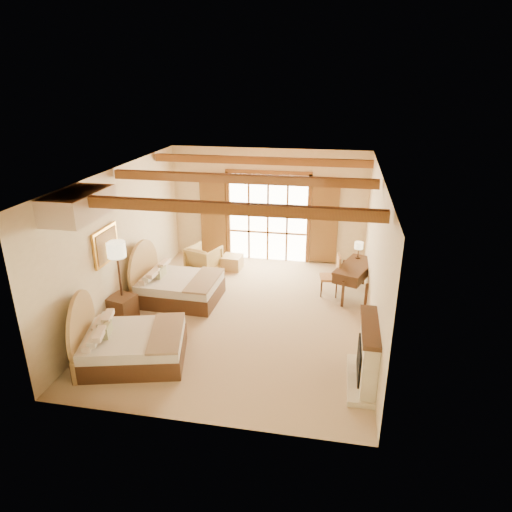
% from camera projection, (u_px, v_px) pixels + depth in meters
% --- Properties ---
extents(floor, '(7.00, 7.00, 0.00)m').
position_uv_depth(floor, '(243.00, 315.00, 10.24)').
color(floor, tan).
rests_on(floor, ground).
extents(wall_back, '(5.50, 0.00, 5.50)m').
position_uv_depth(wall_back, '(268.00, 206.00, 12.86)').
color(wall_back, beige).
rests_on(wall_back, ground).
extents(wall_left, '(0.00, 7.00, 7.00)m').
position_uv_depth(wall_left, '(121.00, 240.00, 10.13)').
color(wall_left, beige).
rests_on(wall_left, ground).
extents(wall_right, '(0.00, 7.00, 7.00)m').
position_uv_depth(wall_right, '(375.00, 257.00, 9.19)').
color(wall_right, beige).
rests_on(wall_right, ground).
extents(ceiling, '(7.00, 7.00, 0.00)m').
position_uv_depth(ceiling, '(241.00, 173.00, 9.07)').
color(ceiling, '#BC7242').
rests_on(ceiling, ground).
extents(ceiling_beams, '(5.39, 4.60, 0.18)m').
position_uv_depth(ceiling_beams, '(241.00, 179.00, 9.12)').
color(ceiling_beams, brown).
rests_on(ceiling_beams, ceiling).
extents(french_doors, '(3.95, 0.08, 2.60)m').
position_uv_depth(french_doors, '(268.00, 218.00, 12.93)').
color(french_doors, white).
rests_on(french_doors, ground).
extents(fireplace, '(0.46, 1.40, 1.16)m').
position_uv_depth(fireplace, '(367.00, 358.00, 7.78)').
color(fireplace, beige).
rests_on(fireplace, ground).
extents(painting, '(0.06, 0.95, 0.75)m').
position_uv_depth(painting, '(106.00, 245.00, 9.38)').
color(painting, gold).
rests_on(painting, wall_left).
extents(canopy_valance, '(0.70, 1.40, 0.45)m').
position_uv_depth(canopy_valance, '(78.00, 205.00, 7.75)').
color(canopy_valance, beige).
rests_on(canopy_valance, ceiling).
extents(bed_near, '(2.20, 1.83, 1.24)m').
position_uv_depth(bed_near, '(126.00, 342.00, 8.49)').
color(bed_near, '#4A301C').
rests_on(bed_near, floor).
extents(bed_far, '(1.92, 1.48, 1.24)m').
position_uv_depth(bed_far, '(174.00, 285.00, 10.83)').
color(bed_far, '#4A301C').
rests_on(bed_far, floor).
extents(nightstand, '(0.62, 0.62, 0.61)m').
position_uv_depth(nightstand, '(122.00, 309.00, 9.83)').
color(nightstand, '#4A301C').
rests_on(nightstand, floor).
extents(floor_lamp, '(0.39, 0.39, 1.82)m').
position_uv_depth(floor_lamp, '(117.00, 255.00, 9.44)').
color(floor_lamp, '#3A261C').
rests_on(floor_lamp, floor).
extents(armchair, '(1.00, 1.02, 0.73)m').
position_uv_depth(armchair, '(204.00, 259.00, 12.41)').
color(armchair, '#AA8B4A').
rests_on(armchair, floor).
extents(ottoman, '(0.55, 0.55, 0.38)m').
position_uv_depth(ottoman, '(232.00, 262.00, 12.65)').
color(ottoman, '#A98952').
rests_on(ottoman, floor).
extents(desk, '(1.10, 1.58, 0.79)m').
position_uv_depth(desk, '(354.00, 279.00, 11.05)').
color(desk, '#4A301C').
rests_on(desk, floor).
extents(desk_chair, '(0.50, 0.50, 1.02)m').
position_uv_depth(desk_chair, '(330.00, 282.00, 11.10)').
color(desk_chair, '#AC7844').
rests_on(desk_chair, floor).
extents(desk_lamp, '(0.21, 0.21, 0.42)m').
position_uv_depth(desk_lamp, '(359.00, 246.00, 11.21)').
color(desk_lamp, '#3A261C').
rests_on(desk_lamp, desk).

